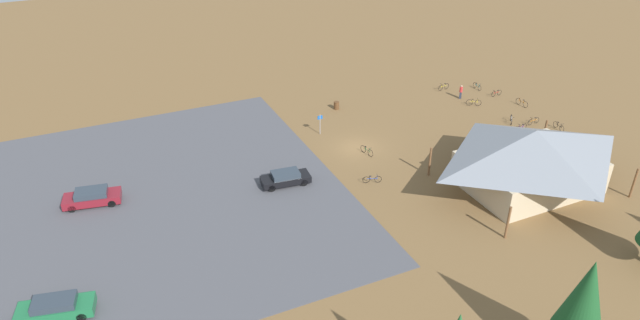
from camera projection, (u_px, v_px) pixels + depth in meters
ground at (357, 148)px, 56.20m from camera, size 160.00×160.00×0.00m
parking_lot_asphalt at (79, 216)px, 46.00m from camera, size 43.42×34.11×0.05m
bike_pavilion at (532, 155)px, 48.51m from camera, size 14.04×10.79×5.47m
trash_bin at (336, 105)px, 64.21m from camera, size 0.60×0.60×0.90m
lot_sign at (320, 122)px, 58.24m from camera, size 0.56×0.08×2.20m
pine_west at (585, 297)px, 30.38m from camera, size 2.75×2.75×7.68m
bicycle_yellow_edge_north at (444, 87)px, 69.22m from camera, size 1.74×0.48×0.87m
bicycle_orange_by_bin at (533, 121)px, 60.80m from camera, size 1.70×0.48×0.84m
bicycle_blue_yard_front at (372, 179)px, 50.33m from camera, size 1.63×0.70×0.78m
bicycle_white_yard_left at (525, 139)px, 57.22m from camera, size 1.06×1.42×0.80m
bicycle_teal_trailside at (477, 86)px, 69.45m from camera, size 0.48×1.71×0.83m
bicycle_black_near_porch at (559, 126)px, 59.68m from camera, size 0.48×1.70×0.83m
bicycle_green_yard_center at (367, 151)px, 54.89m from camera, size 0.54×1.78×0.86m
bicycle_purple_near_sign at (521, 128)px, 59.34m from camera, size 1.71×0.51×0.87m
bicycle_red_mid_cluster at (496, 93)px, 67.57m from camera, size 1.62×0.48×0.75m
bicycle_silver_back_row at (511, 119)px, 61.11m from camera, size 1.15×1.44×0.87m
bicycle_yellow_front_row at (474, 102)px, 65.07m from camera, size 1.49×0.94×0.86m
bicycle_orange_lone_west at (522, 103)px, 65.03m from camera, size 0.48×1.83×0.84m
car_green_end_stall at (56, 308)px, 35.90m from camera, size 4.98×2.69×1.37m
car_black_second_row at (286, 178)px, 49.87m from camera, size 4.47×2.15×1.26m
car_maroon_back_corner at (92, 197)px, 47.11m from camera, size 4.87×2.68×1.36m
visitor_crossing_yard at (461, 92)px, 66.70m from camera, size 0.38×0.40×1.66m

